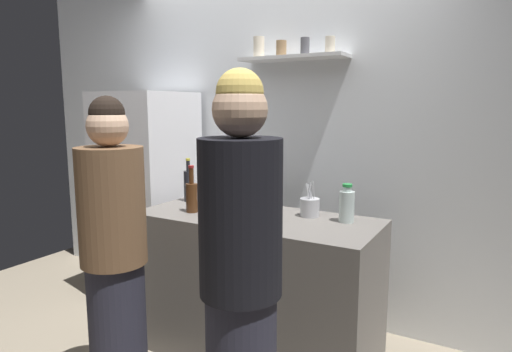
{
  "coord_description": "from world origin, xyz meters",
  "views": [
    {
      "loc": [
        1.52,
        -1.78,
        1.57
      ],
      "look_at": [
        0.22,
        0.52,
        1.16
      ],
      "focal_mm": 31.02,
      "sensor_mm": 36.0,
      "label": 1
    }
  ],
  "objects": [
    {
      "name": "back_wall_assembly",
      "position": [
        0.0,
        1.25,
        1.3
      ],
      "size": [
        4.8,
        0.32,
        2.6
      ],
      "color": "white",
      "rests_on": "ground"
    },
    {
      "name": "refrigerator",
      "position": [
        -0.98,
        0.85,
        0.84
      ],
      "size": [
        0.65,
        0.65,
        1.68
      ],
      "color": "white",
      "rests_on": "ground"
    },
    {
      "name": "counter",
      "position": [
        0.22,
        0.52,
        0.45
      ],
      "size": [
        1.5,
        0.65,
        0.91
      ],
      "primitive_type": "cube",
      "color": "#66605B",
      "rests_on": "ground"
    },
    {
      "name": "baking_pan",
      "position": [
        -0.04,
        0.66,
        0.93
      ],
      "size": [
        0.34,
        0.24,
        0.05
      ],
      "primitive_type": "cube",
      "color": "gray",
      "rests_on": "counter"
    },
    {
      "name": "utensil_holder",
      "position": [
        0.51,
        0.68,
        0.96
      ],
      "size": [
        0.12,
        0.12,
        0.22
      ],
      "color": "#B2B2B7",
      "rests_on": "counter"
    },
    {
      "name": "wine_bottle_amber_glass",
      "position": [
        -0.19,
        0.42,
        1.01
      ],
      "size": [
        0.08,
        0.08,
        0.3
      ],
      "color": "#472814",
      "rests_on": "counter"
    },
    {
      "name": "wine_bottle_green_glass",
      "position": [
        0.15,
        0.52,
        1.03
      ],
      "size": [
        0.08,
        0.08,
        0.32
      ],
      "color": "#19471E",
      "rests_on": "counter"
    },
    {
      "name": "wine_bottle_dark_glass",
      "position": [
        -0.41,
        0.67,
        1.02
      ],
      "size": [
        0.07,
        0.07,
        0.31
      ],
      "color": "black",
      "rests_on": "counter"
    },
    {
      "name": "wine_bottle_pale_glass",
      "position": [
        0.32,
        0.4,
        1.02
      ],
      "size": [
        0.07,
        0.07,
        0.31
      ],
      "color": "#B2BFB2",
      "rests_on": "counter"
    },
    {
      "name": "water_bottle_plastic",
      "position": [
        0.75,
        0.66,
        1.01
      ],
      "size": [
        0.09,
        0.09,
        0.23
      ],
      "color": "silver",
      "rests_on": "counter"
    },
    {
      "name": "person_blonde",
      "position": [
        0.62,
        -0.3,
        0.86
      ],
      "size": [
        0.34,
        0.34,
        1.72
      ],
      "rotation": [
        0.0,
        0.0,
        5.43
      ],
      "color": "#262633",
      "rests_on": "ground"
    },
    {
      "name": "person_brown_jacket",
      "position": [
        -0.21,
        -0.22,
        0.8
      ],
      "size": [
        0.34,
        0.34,
        1.63
      ],
      "rotation": [
        0.0,
        0.0,
        3.82
      ],
      "color": "#262633",
      "rests_on": "ground"
    }
  ]
}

